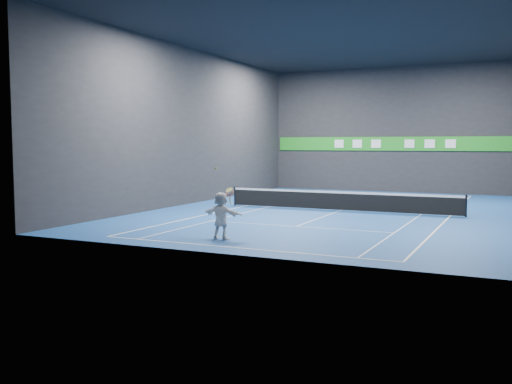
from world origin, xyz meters
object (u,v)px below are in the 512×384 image
at_px(player, 221,216).
at_px(tennis_net, 340,200).
at_px(tennis_ball, 216,168).
at_px(tennis_racket, 230,194).

relative_size(player, tennis_net, 0.14).
bearing_deg(player, tennis_net, -91.32).
xyz_separation_m(tennis_ball, tennis_net, (1.61, 10.45, -2.04)).
distance_m(tennis_ball, tennis_net, 10.77).
bearing_deg(tennis_racket, tennis_net, 84.44).
bearing_deg(tennis_net, tennis_ball, -98.73).
distance_m(player, tennis_net, 10.62).
relative_size(tennis_net, tennis_racket, 19.54).
bearing_deg(tennis_racket, tennis_ball, 176.58).
bearing_deg(player, tennis_ball, -12.20).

